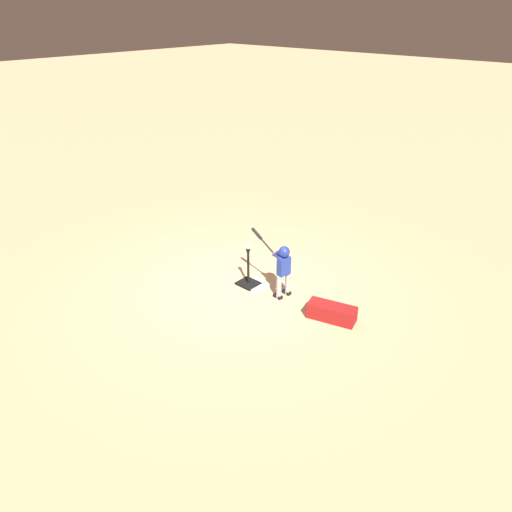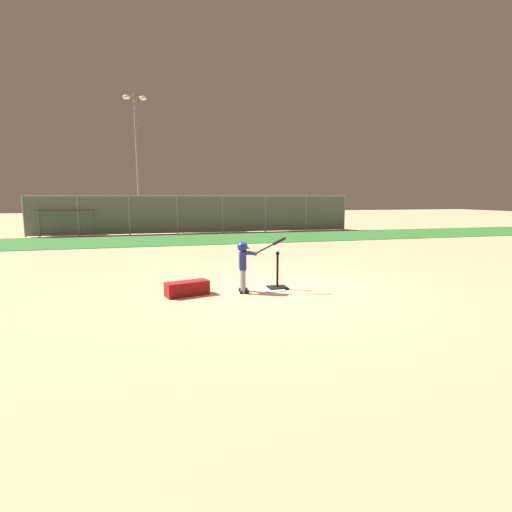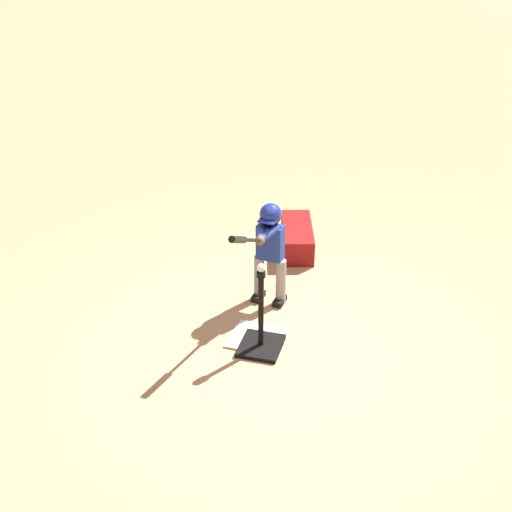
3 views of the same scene
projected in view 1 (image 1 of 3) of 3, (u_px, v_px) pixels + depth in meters
ground_plane at (239, 287)px, 9.70m from camera, size 90.00×90.00×0.00m
home_plate at (256, 284)px, 9.78m from camera, size 0.47×0.47×0.02m
batting_tee at (248, 279)px, 9.74m from camera, size 0.40×0.36×0.78m
batter_child at (282, 264)px, 9.14m from camera, size 0.99×0.34×1.13m
baseball at (248, 247)px, 9.42m from camera, size 0.07×0.07×0.07m
equipment_bag at (332, 312)px, 8.66m from camera, size 0.90×0.54×0.28m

